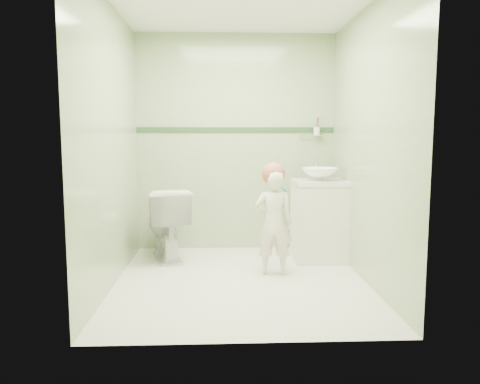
{
  "coord_description": "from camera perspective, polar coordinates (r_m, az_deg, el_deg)",
  "views": [
    {
      "loc": [
        -0.18,
        -4.03,
        1.29
      ],
      "look_at": [
        0.0,
        0.15,
        0.78
      ],
      "focal_mm": 35.09,
      "sensor_mm": 36.0,
      "label": 1
    }
  ],
  "objects": [
    {
      "name": "teal_toothbrush",
      "position": [
        4.17,
        5.22,
        0.37
      ],
      "size": [
        0.11,
        0.13,
        0.08
      ],
      "color": "#039173",
      "rests_on": "toddler"
    },
    {
      "name": "room_shell",
      "position": [
        4.03,
        0.09,
        5.67
      ],
      "size": [
        2.5,
        2.54,
        2.4
      ],
      "color": "#8BA977",
      "rests_on": "ground"
    },
    {
      "name": "hair_cap",
      "position": [
        4.31,
        4.12,
        2.2
      ],
      "size": [
        0.22,
        0.22,
        0.22
      ],
      "primitive_type": "sphere",
      "color": "#A95B43",
      "rests_on": "toddler"
    },
    {
      "name": "vanity",
      "position": [
        4.92,
        9.56,
        -3.57
      ],
      "size": [
        0.52,
        0.5,
        0.8
      ],
      "primitive_type": "cube",
      "color": "white",
      "rests_on": "ground"
    },
    {
      "name": "cup_holder",
      "position": [
        5.32,
        9.25,
        7.32
      ],
      "size": [
        0.26,
        0.07,
        0.21
      ],
      "color": "silver",
      "rests_on": "room_shell"
    },
    {
      "name": "basin",
      "position": [
        4.85,
        9.68,
        2.17
      ],
      "size": [
        0.37,
        0.37,
        0.13
      ],
      "primitive_type": "imported",
      "color": "white",
      "rests_on": "counter"
    },
    {
      "name": "ground",
      "position": [
        4.23,
        0.09,
        -10.79
      ],
      "size": [
        2.5,
        2.5,
        0.0
      ],
      "primitive_type": "plane",
      "color": "silver",
      "rests_on": "ground"
    },
    {
      "name": "trim_stripe",
      "position": [
        5.27,
        -0.51,
        7.6
      ],
      "size": [
        2.2,
        0.02,
        0.05
      ],
      "primitive_type": "cube",
      "color": "#284728",
      "rests_on": "room_shell"
    },
    {
      "name": "faucet",
      "position": [
        5.03,
        9.26,
        3.26
      ],
      "size": [
        0.03,
        0.13,
        0.18
      ],
      "color": "silver",
      "rests_on": "counter"
    },
    {
      "name": "toilet",
      "position": [
        4.95,
        -8.94,
        -3.78
      ],
      "size": [
        0.6,
        0.82,
        0.75
      ],
      "primitive_type": "imported",
      "rotation": [
        0.0,
        0.0,
        3.41
      ],
      "color": "white",
      "rests_on": "ground"
    },
    {
      "name": "counter",
      "position": [
        4.86,
        9.66,
        1.19
      ],
      "size": [
        0.54,
        0.52,
        0.04
      ],
      "primitive_type": "cube",
      "color": "white",
      "rests_on": "vanity"
    },
    {
      "name": "toddler",
      "position": [
        4.34,
        4.1,
        -3.76
      ],
      "size": [
        0.37,
        0.26,
        0.97
      ],
      "primitive_type": "imported",
      "rotation": [
        0.0,
        0.0,
        3.07
      ],
      "color": "beige",
      "rests_on": "ground"
    }
  ]
}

